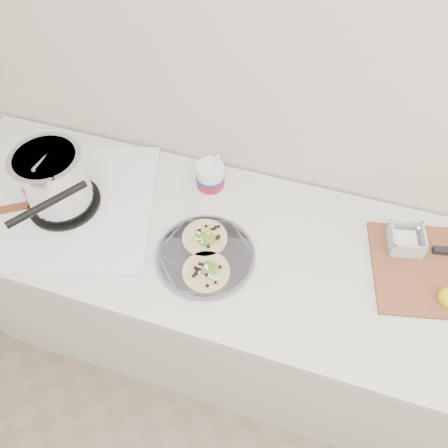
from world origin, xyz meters
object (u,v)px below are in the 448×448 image
(stove, at_px, (58,188))
(cutboard, at_px, (448,265))
(taco_plate, at_px, (205,254))
(tub, at_px, (211,177))
(bacon_plate, at_px, (17,209))

(stove, distance_m, cutboard, 1.27)
(taco_plate, relative_size, cutboard, 0.59)
(taco_plate, xyz_separation_m, tub, (-0.07, 0.27, 0.05))
(bacon_plate, bearing_deg, taco_plate, 1.58)
(stove, height_order, cutboard, stove)
(taco_plate, relative_size, tub, 1.43)
(stove, xyz_separation_m, tub, (0.46, 0.22, -0.03))
(taco_plate, bearing_deg, cutboard, 14.33)
(tub, xyz_separation_m, bacon_plate, (-0.61, -0.29, -0.06))
(tub, height_order, bacon_plate, tub)
(taco_plate, height_order, bacon_plate, taco_plate)
(taco_plate, distance_m, cutboard, 0.76)
(bacon_plate, bearing_deg, stove, 24.94)
(cutboard, distance_m, bacon_plate, 1.43)
(cutboard, bearing_deg, taco_plate, -177.94)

